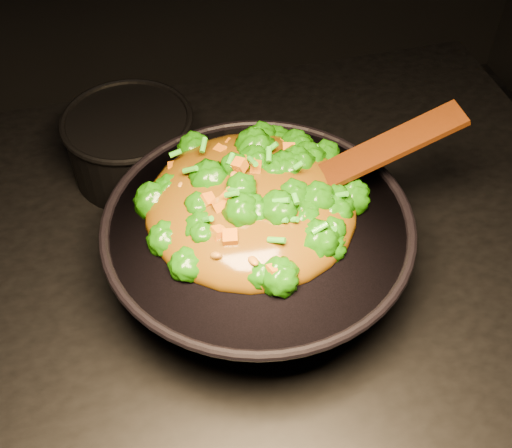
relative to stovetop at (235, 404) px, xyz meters
name	(u,v)px	position (x,y,z in m)	size (l,w,h in m)	color
stovetop	(235,404)	(0.00, 0.00, 0.00)	(1.20, 0.90, 0.90)	black
wok	(258,249)	(0.04, -0.03, 0.51)	(0.40, 0.40, 0.11)	black
stir_fry	(251,183)	(0.03, -0.01, 0.61)	(0.28, 0.28, 0.10)	#195D06
spatula	(355,163)	(0.18, -0.01, 0.61)	(0.30, 0.05, 0.01)	#3B1A07
back_pot	(131,145)	(-0.10, 0.23, 0.51)	(0.20, 0.20, 0.11)	black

